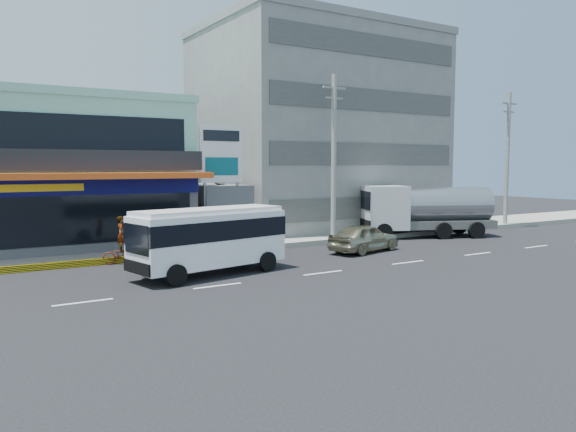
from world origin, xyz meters
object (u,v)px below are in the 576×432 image
Objects in this scene: satellite_dish at (216,184)px; tanker_truck at (423,210)px; concrete_building at (316,134)px; motorcycle_rider at (122,248)px; billboard at (221,160)px; utility_pole_near at (334,157)px; sedan at (364,238)px; utility_pole_far at (507,159)px; shop_building at (64,177)px; minibus at (209,235)px.

satellite_dish reaches higher than tanker_truck.
concrete_building is 11.30m from satellite_dish.
concrete_building reaches higher than motorcycle_rider.
billboard is 6.75m from utility_pole_near.
concrete_building reaches higher than sedan.
sedan is at bearing -167.61° from utility_pole_far.
utility_pole_near is at bearing -30.96° from satellite_dish.
concrete_building is 10.19m from tanker_truck.
concrete_building reaches higher than utility_pole_near.
utility_pole_near is at bearing -15.48° from billboard.
utility_pole_near is at bearing -117.76° from concrete_building.
shop_building is 8.54m from satellite_dish.
minibus is at bearing -138.31° from concrete_building.
billboard is at bearing 175.43° from utility_pole_far.
satellite_dish is 0.66× the size of motorcycle_rider.
utility_pole_far is at bearing -12.31° from shop_building.
minibus is (-26.33, -5.16, -3.46)m from utility_pole_far.
utility_pole_near reaches higher than motorcycle_rider.
shop_building is 1.80× the size of billboard.
shop_building is 30.73m from utility_pole_far.
minibus is at bearing -72.58° from shop_building.
satellite_dish is at bearing 149.04° from utility_pole_near.
billboard is 13.75m from tanker_truck.
utility_pole_near is (14.00, -6.55, 1.15)m from shop_building.
satellite_dish is at bearing 23.09° from sedan.
utility_pole_far is at bearing 4.64° from tanker_truck.
motorcycle_rider is at bearing 118.42° from minibus.
concrete_building is 13.68m from sedan.
sedan is at bearing 8.82° from minibus.
tanker_truck is at bearing 14.54° from minibus.
billboard is at bearing -151.08° from concrete_building.
motorcycle_rider is at bearing -159.13° from billboard.
sedan is at bearing -112.40° from concrete_building.
billboard is at bearing 61.19° from minibus.
utility_pole_far reaches higher than satellite_dish.
shop_building is 18.28m from concrete_building.
sedan is (-4.64, -11.26, -6.23)m from concrete_building.
billboard is at bearing -32.32° from shop_building.
billboard is 3.02× the size of motorcycle_rider.
shop_building is 5.43× the size of motorcycle_rider.
utility_pole_near is 1.42× the size of minibus.
concrete_building reaches higher than satellite_dish.
sedan is 12.53m from motorcycle_rider.
concrete_building is 19.71m from motorcycle_rider.
satellite_dish is 8.47m from motorcycle_rider.
billboard is 9.02m from sedan.
shop_building is at bearing 154.94° from utility_pole_near.
utility_pole_near reaches higher than satellite_dish.
satellite_dish is at bearing -158.20° from concrete_building.
motorcycle_rider is at bearing -153.98° from concrete_building.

